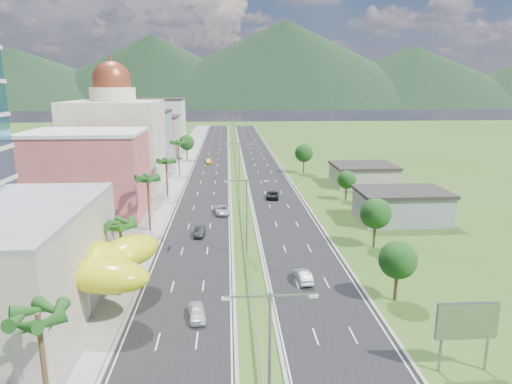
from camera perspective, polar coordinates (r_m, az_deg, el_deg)
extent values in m
plane|color=#2D5119|center=(56.18, -0.71, -11.53)|extent=(500.00, 500.00, 0.00)
cube|color=black|center=(142.98, -5.54, 3.73)|extent=(11.00, 260.00, 0.04)
cube|color=black|center=(143.24, 0.48, 3.81)|extent=(11.00, 260.00, 0.04)
cube|color=gray|center=(143.62, -9.34, 3.67)|extent=(7.00, 260.00, 0.12)
cube|color=gray|center=(125.09, -2.37, 2.69)|extent=(0.08, 216.00, 0.28)
cube|color=gray|center=(226.15, -2.95, 7.36)|extent=(0.10, 0.12, 0.70)
cylinder|color=gray|center=(31.71, 1.70, -21.47)|extent=(0.20, 0.20, 11.00)
cube|color=gray|center=(28.93, -1.14, -12.92)|extent=(2.88, 0.12, 0.12)
cube|color=gray|center=(29.18, 4.66, -12.73)|extent=(2.88, 0.12, 0.12)
cube|color=silver|center=(28.96, -3.74, -13.15)|extent=(0.60, 0.25, 0.18)
cube|color=silver|center=(29.42, 7.18, -12.78)|extent=(0.60, 0.25, 0.18)
cylinder|color=gray|center=(63.61, -1.18, -3.23)|extent=(0.20, 0.20, 11.00)
cube|color=gray|center=(62.27, -2.53, 1.43)|extent=(2.88, 0.12, 0.12)
cube|color=gray|center=(62.39, 0.12, 1.46)|extent=(2.88, 0.12, 0.12)
cube|color=silver|center=(62.28, -3.70, 1.32)|extent=(0.60, 0.25, 0.18)
cube|color=silver|center=(62.50, 1.29, 1.39)|extent=(0.60, 0.25, 0.18)
cylinder|color=gray|center=(102.57, -2.13, 3.12)|extent=(0.20, 0.20, 11.00)
cube|color=gray|center=(101.75, -2.97, 6.04)|extent=(2.88, 0.12, 0.12)
cube|color=gray|center=(101.82, -1.34, 6.06)|extent=(2.88, 0.12, 0.12)
cube|color=silver|center=(101.76, -3.69, 5.98)|extent=(0.60, 0.25, 0.18)
cube|color=silver|center=(101.89, -0.61, 6.02)|extent=(0.60, 0.25, 0.18)
cylinder|color=gray|center=(147.07, -2.59, 6.20)|extent=(0.20, 0.20, 11.00)
cube|color=gray|center=(146.50, -3.18, 8.25)|extent=(2.88, 0.12, 0.12)
cube|color=gray|center=(146.55, -2.04, 8.27)|extent=(2.88, 0.12, 0.12)
cube|color=silver|center=(146.51, -3.68, 8.21)|extent=(0.60, 0.25, 0.18)
cube|color=silver|center=(146.60, -1.54, 8.23)|extent=(0.60, 0.25, 0.18)
cylinder|color=gray|center=(191.81, -2.84, 7.85)|extent=(0.20, 0.20, 11.00)
cube|color=gray|center=(191.37, -3.29, 9.43)|extent=(2.88, 0.12, 0.12)
cube|color=gray|center=(191.41, -2.42, 9.44)|extent=(2.88, 0.12, 0.12)
cube|color=silver|center=(191.37, -3.68, 9.39)|extent=(0.60, 0.25, 0.18)
cube|color=silver|center=(191.44, -2.03, 9.41)|extent=(0.60, 0.25, 0.18)
cylinder|color=gray|center=(57.64, -25.59, -10.08)|extent=(0.50, 0.50, 4.00)
cylinder|color=gray|center=(51.05, -20.21, -12.60)|extent=(0.50, 0.50, 4.00)
cylinder|color=gray|center=(49.84, -25.74, -13.79)|extent=(0.50, 0.50, 4.00)
cylinder|color=gray|center=(54.92, -16.71, -10.45)|extent=(0.50, 0.50, 4.00)
cube|color=#B44A4F|center=(88.25, -20.32, 1.95)|extent=(20.00, 15.00, 15.00)
cube|color=#C1B3A0|center=(109.81, -17.06, 5.59)|extent=(20.00, 20.00, 20.00)
cylinder|color=#C1B3A0|center=(108.99, -17.47, 11.59)|extent=(10.00, 10.00, 3.00)
sphere|color=brown|center=(108.97, -17.59, 13.16)|extent=(8.40, 8.40, 8.40)
cube|color=gray|center=(134.12, -14.16, 6.21)|extent=(16.00, 15.00, 16.00)
cube|color=gray|center=(155.83, -12.69, 6.66)|extent=(16.00, 15.00, 13.00)
cube|color=silver|center=(178.23, -11.59, 8.32)|extent=(16.00, 15.00, 18.00)
cylinder|color=gray|center=(43.29, 22.02, -18.29)|extent=(0.24, 0.24, 3.20)
cylinder|color=gray|center=(45.05, 26.84, -17.48)|extent=(0.24, 0.24, 3.20)
cube|color=#D85919|center=(42.72, 24.88, -14.42)|extent=(5.20, 0.35, 3.20)
cube|color=gray|center=(84.50, 17.72, -1.81)|extent=(15.00, 10.00, 5.00)
cube|color=gray|center=(112.85, 13.24, 2.00)|extent=(14.00, 12.00, 4.40)
cylinder|color=#47301C|center=(37.15, -24.96, -19.43)|extent=(0.36, 0.36, 8.50)
cylinder|color=#47301C|center=(58.00, -16.43, -7.28)|extent=(0.36, 0.36, 7.50)
cylinder|color=#47301C|center=(76.50, -13.25, -1.52)|extent=(0.36, 0.36, 9.00)
cylinder|color=#47301C|center=(98.77, -11.07, 1.60)|extent=(0.36, 0.36, 8.00)
cylinder|color=#47301C|center=(123.14, -9.62, 4.13)|extent=(0.36, 0.36, 8.80)
cylinder|color=#47301C|center=(148.03, -8.61, 4.92)|extent=(0.40, 0.40, 4.90)
sphere|color=#1B4917|center=(147.62, -8.65, 6.13)|extent=(4.90, 4.90, 4.90)
cylinder|color=#47301C|center=(53.98, 17.11, -10.79)|extent=(0.40, 0.40, 4.20)
sphere|color=#1B4917|center=(52.96, 17.31, -8.12)|extent=(4.20, 4.20, 4.20)
cylinder|color=#47301C|center=(69.83, 14.59, -4.93)|extent=(0.40, 0.40, 4.55)
sphere|color=#1B4917|center=(69.00, 14.73, -2.62)|extent=(4.55, 4.55, 4.55)
cylinder|color=#47301C|center=(96.64, 11.21, 0.07)|extent=(0.40, 0.40, 3.85)
sphere|color=#1B4917|center=(96.11, 11.27, 1.51)|extent=(3.85, 3.85, 3.85)
cylinder|color=#47301C|center=(124.47, 5.97, 3.43)|extent=(0.40, 0.40, 4.90)
sphere|color=#1B4917|center=(123.97, 6.00, 4.87)|extent=(4.90, 4.90, 4.90)
imported|color=silver|center=(48.86, -7.40, -14.72)|extent=(2.17, 4.24, 1.38)
imported|color=black|center=(73.52, -7.05, -4.93)|extent=(1.76, 4.29, 1.38)
imported|color=#ADAFB5|center=(85.22, -4.33, -2.27)|extent=(3.27, 5.72, 1.51)
imported|color=gold|center=(140.38, -5.91, 3.83)|extent=(2.53, 4.87, 1.35)
imported|color=#B0B2B8|center=(56.99, 5.86, -10.38)|extent=(2.05, 4.59, 1.46)
imported|color=black|center=(96.91, 2.09, -0.33)|extent=(3.20, 5.75, 1.52)
imported|color=black|center=(67.90, -10.82, -6.76)|extent=(0.64, 1.73, 1.09)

